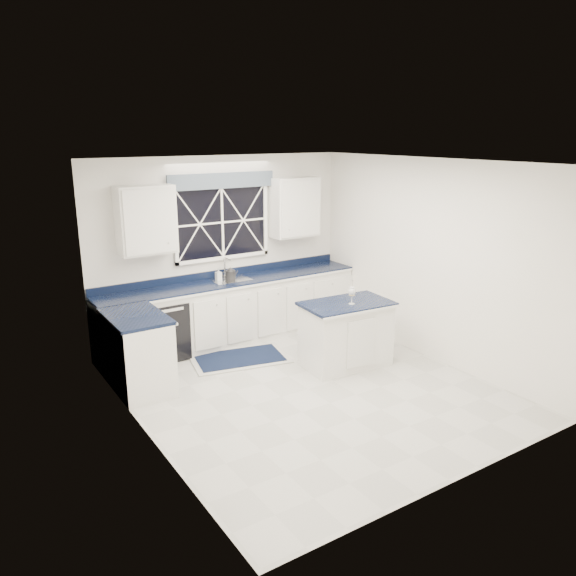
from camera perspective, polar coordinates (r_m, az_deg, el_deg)
ground at (r=6.94m, az=2.06°, el=-10.22°), size 4.50×4.50×0.00m
back_wall at (r=8.35m, az=-6.76°, el=3.97°), size 4.00×0.10×2.70m
base_cabinets at (r=8.04m, az=-7.18°, el=-3.15°), size 3.99×1.60×0.90m
countertop at (r=8.19m, az=-5.72°, el=0.67°), size 3.98×0.64×0.04m
dishwasher at (r=7.92m, az=-12.71°, el=-4.03°), size 0.60×0.58×0.82m
window at (r=8.23m, az=-6.72°, el=7.19°), size 1.65×0.09×1.26m
upper_cabinets at (r=8.11m, az=-6.34°, el=7.58°), size 3.10×0.34×0.90m
faucet at (r=8.32m, az=-6.38°, el=2.15°), size 0.05×0.20×0.30m
island at (r=7.50m, az=5.91°, el=-4.63°), size 1.21×0.79×0.87m
rug at (r=7.82m, az=-4.93°, el=-7.10°), size 1.44×1.05×0.02m
kettle at (r=8.25m, az=-5.88°, el=1.49°), size 0.23×0.19×0.17m
wine_glass at (r=7.26m, az=6.52°, el=-0.44°), size 0.10×0.10×0.23m
soap_bottle at (r=8.21m, az=-7.08°, el=1.42°), size 0.08×0.08×0.17m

